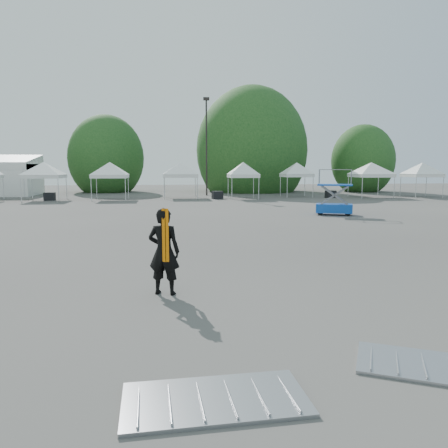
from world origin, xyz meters
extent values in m
plane|color=#474442|center=(0.00, 0.00, 0.00)|extent=(120.00, 120.00, 0.00)
cylinder|color=black|center=(3.00, 32.00, 4.75)|extent=(0.16, 0.16, 9.50)
cube|color=black|center=(3.00, 32.00, 9.65)|extent=(0.60, 0.25, 0.30)
cylinder|color=#382314|center=(-8.00, 40.00, 1.14)|extent=(0.36, 0.36, 2.27)
ellipsoid|color=#174619|center=(-8.00, 40.00, 3.94)|extent=(4.16, 4.16, 4.78)
cylinder|color=#382314|center=(9.00, 39.00, 1.40)|extent=(0.36, 0.36, 2.80)
ellipsoid|color=#174619|center=(9.00, 39.00, 4.85)|extent=(5.12, 5.12, 5.89)
cylinder|color=#382314|center=(22.00, 37.00, 1.05)|extent=(0.36, 0.36, 2.10)
ellipsoid|color=#174619|center=(22.00, 37.00, 3.64)|extent=(3.84, 3.84, 4.42)
cylinder|color=silver|center=(-15.50, 28.55, 1.00)|extent=(0.06, 0.06, 2.00)
cylinder|color=silver|center=(-13.13, 25.76, 1.00)|extent=(0.06, 0.06, 2.00)
cylinder|color=silver|center=(-10.13, 25.76, 1.00)|extent=(0.06, 0.06, 2.00)
cylinder|color=silver|center=(-13.13, 28.77, 1.00)|extent=(0.06, 0.06, 2.00)
cylinder|color=silver|center=(-10.13, 28.77, 1.00)|extent=(0.06, 0.06, 2.00)
cube|color=white|center=(-11.63, 27.27, 2.08)|extent=(3.21, 3.21, 0.30)
pyramid|color=white|center=(-11.63, 27.27, 3.33)|extent=(4.53, 4.53, 1.10)
cylinder|color=silver|center=(-7.43, 25.74, 1.00)|extent=(0.06, 0.06, 2.00)
cylinder|color=silver|center=(-4.57, 25.74, 1.00)|extent=(0.06, 0.06, 2.00)
cylinder|color=silver|center=(-7.43, 28.60, 1.00)|extent=(0.06, 0.06, 2.00)
cylinder|color=silver|center=(-4.57, 28.60, 1.00)|extent=(0.06, 0.06, 2.00)
cube|color=white|center=(-6.00, 27.17, 2.08)|extent=(3.06, 3.06, 0.30)
pyramid|color=white|center=(-6.00, 27.17, 3.33)|extent=(4.32, 4.32, 1.10)
cylinder|color=silver|center=(-1.27, 27.19, 1.00)|extent=(0.06, 0.06, 2.00)
cylinder|color=silver|center=(1.72, 27.19, 1.00)|extent=(0.06, 0.06, 2.00)
cylinder|color=silver|center=(-1.27, 30.19, 1.00)|extent=(0.06, 0.06, 2.00)
cylinder|color=silver|center=(1.72, 30.19, 1.00)|extent=(0.06, 0.06, 2.00)
cube|color=white|center=(0.23, 28.69, 2.08)|extent=(3.19, 3.19, 0.30)
pyramid|color=white|center=(0.23, 28.69, 3.33)|extent=(4.52, 4.52, 1.10)
cylinder|color=silver|center=(4.70, 25.80, 1.00)|extent=(0.06, 0.06, 2.00)
cylinder|color=silver|center=(7.14, 25.80, 1.00)|extent=(0.06, 0.06, 2.00)
cylinder|color=silver|center=(4.70, 28.24, 1.00)|extent=(0.06, 0.06, 2.00)
cylinder|color=silver|center=(7.14, 28.24, 1.00)|extent=(0.06, 0.06, 2.00)
cube|color=white|center=(5.92, 27.02, 2.08)|extent=(2.64, 2.64, 0.30)
pyramid|color=white|center=(5.92, 27.02, 3.33)|extent=(3.74, 3.74, 1.10)
cylinder|color=silver|center=(10.28, 27.70, 1.00)|extent=(0.06, 0.06, 2.00)
cylinder|color=silver|center=(12.81, 27.70, 1.00)|extent=(0.06, 0.06, 2.00)
cylinder|color=silver|center=(10.28, 30.24, 1.00)|extent=(0.06, 0.06, 2.00)
cylinder|color=silver|center=(12.81, 30.24, 1.00)|extent=(0.06, 0.06, 2.00)
cube|color=white|center=(11.55, 28.97, 2.08)|extent=(2.74, 2.74, 0.30)
pyramid|color=white|center=(11.55, 28.97, 3.33)|extent=(3.87, 3.87, 1.10)
cylinder|color=silver|center=(16.82, 25.70, 1.00)|extent=(0.06, 0.06, 2.00)
cylinder|color=silver|center=(19.96, 25.70, 1.00)|extent=(0.06, 0.06, 2.00)
cylinder|color=silver|center=(16.82, 28.85, 1.00)|extent=(0.06, 0.06, 2.00)
cylinder|color=silver|center=(19.96, 28.85, 1.00)|extent=(0.06, 0.06, 2.00)
cube|color=white|center=(18.39, 27.27, 2.08)|extent=(3.35, 3.35, 0.30)
pyramid|color=white|center=(18.39, 27.27, 3.33)|extent=(4.73, 4.73, 1.10)
cylinder|color=silver|center=(22.08, 25.64, 1.00)|extent=(0.06, 0.06, 2.00)
cylinder|color=silver|center=(24.83, 25.64, 1.00)|extent=(0.06, 0.06, 2.00)
cylinder|color=silver|center=(22.08, 28.39, 1.00)|extent=(0.06, 0.06, 2.00)
cylinder|color=silver|center=(24.83, 28.39, 1.00)|extent=(0.06, 0.06, 2.00)
cube|color=white|center=(23.46, 27.02, 2.08)|extent=(2.95, 2.95, 0.30)
pyramid|color=white|center=(23.46, 27.02, 3.33)|extent=(4.17, 4.17, 1.10)
imported|color=black|center=(-1.06, -2.81, 0.99)|extent=(0.83, 0.67, 1.98)
cube|color=orange|center=(-1.06, -3.00, 1.39)|extent=(0.16, 0.03, 1.19)
cube|color=#0C4DA6|center=(9.06, 12.72, 0.40)|extent=(2.38, 1.79, 0.53)
cube|color=#0C4DA6|center=(9.06, 12.72, 1.82)|extent=(2.28, 1.71, 0.09)
cylinder|color=black|center=(8.15, 12.60, 0.16)|extent=(0.35, 0.24, 0.32)
cylinder|color=black|center=(9.63, 12.00, 0.16)|extent=(0.35, 0.24, 0.32)
cylinder|color=black|center=(8.48, 13.43, 0.16)|extent=(0.35, 0.24, 0.32)
cylinder|color=black|center=(9.97, 12.83, 0.16)|extent=(0.35, 0.24, 0.32)
cube|color=#97999E|center=(-0.41, -7.55, 0.03)|extent=(2.32, 1.23, 0.05)
cube|color=#97999E|center=(2.86, -7.09, 0.03)|extent=(2.48, 1.99, 0.05)
cube|color=black|center=(-11.19, 27.03, 0.34)|extent=(0.89, 0.69, 0.69)
cube|color=black|center=(3.52, 26.89, 0.36)|extent=(1.03, 0.86, 0.72)
cube|color=black|center=(14.33, 27.04, 0.34)|extent=(0.97, 0.80, 0.68)
camera|label=1|loc=(-0.95, -12.60, 2.89)|focal=35.00mm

